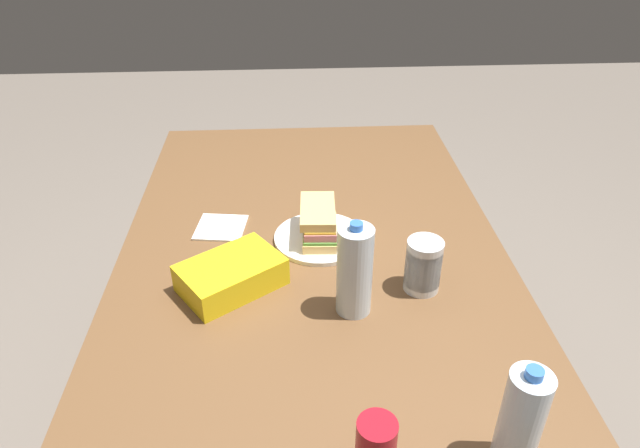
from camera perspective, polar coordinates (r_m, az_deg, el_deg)
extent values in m
plane|color=#70665B|center=(2.04, -0.56, -20.58)|extent=(8.00, 8.00, 0.00)
cube|color=brown|center=(1.50, -0.71, -3.05)|extent=(1.59, 1.00, 0.04)
cylinder|color=brown|center=(2.36, 8.70, -0.23)|extent=(0.07, 0.07, 0.74)
cylinder|color=brown|center=(2.34, -11.82, -0.89)|extent=(0.07, 0.07, 0.74)
cylinder|color=white|center=(1.52, 0.00, -1.40)|extent=(0.24, 0.24, 0.01)
cube|color=#DBB26B|center=(1.51, 0.00, -0.83)|extent=(0.17, 0.10, 0.02)
cube|color=#599E3F|center=(1.50, 0.00, -0.32)|extent=(0.17, 0.09, 0.01)
cube|color=#C6727A|center=(1.49, 0.00, 0.13)|extent=(0.16, 0.09, 0.02)
cube|color=yellow|center=(1.49, 0.00, 0.55)|extent=(0.15, 0.09, 0.01)
cube|color=#DBB26B|center=(1.49, -0.24, 1.28)|extent=(0.17, 0.10, 0.02)
cube|color=yellow|center=(1.36, -8.85, -5.04)|extent=(0.26, 0.27, 0.07)
cylinder|color=silver|center=(1.02, 19.39, -18.04)|extent=(0.07, 0.07, 0.20)
cylinder|color=blue|center=(0.94, 20.60, -13.79)|extent=(0.03, 0.03, 0.02)
cylinder|color=silver|center=(1.35, 10.18, -4.70)|extent=(0.08, 0.08, 0.09)
cylinder|color=silver|center=(1.34, 10.25, -4.09)|extent=(0.08, 0.08, 0.09)
cylinder|color=silver|center=(1.33, 10.33, -3.47)|extent=(0.08, 0.08, 0.09)
cylinder|color=silver|center=(1.24, 3.46, -4.69)|extent=(0.08, 0.08, 0.21)
cylinder|color=blue|center=(1.17, 3.65, -0.22)|extent=(0.03, 0.03, 0.02)
cube|color=white|center=(1.59, -9.85, -0.35)|extent=(0.15, 0.15, 0.01)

